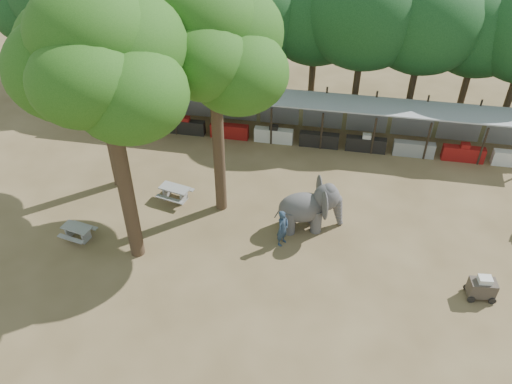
% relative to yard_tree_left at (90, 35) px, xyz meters
% --- Properties ---
extents(ground, '(100.00, 100.00, 0.00)m').
position_rel_yard_tree_left_xyz_m(ground, '(9.13, -7.19, -8.20)').
color(ground, brown).
rests_on(ground, ground).
extents(vendor_stalls, '(28.00, 2.99, 2.80)m').
position_rel_yard_tree_left_xyz_m(vendor_stalls, '(9.13, 6.65, -7.02)').
color(vendor_stalls, '#939599').
rests_on(vendor_stalls, ground).
extents(yard_tree_left, '(7.10, 6.90, 11.02)m').
position_rel_yard_tree_left_xyz_m(yard_tree_left, '(0.00, 0.00, 0.00)').
color(yard_tree_left, '#332316').
rests_on(yard_tree_left, ground).
extents(yard_tree_center, '(7.10, 6.90, 12.04)m').
position_rel_yard_tree_left_xyz_m(yard_tree_center, '(3.00, -5.00, 1.01)').
color(yard_tree_center, '#332316').
rests_on(yard_tree_center, ground).
extents(yard_tree_back, '(7.10, 6.90, 11.36)m').
position_rel_yard_tree_left_xyz_m(yard_tree_back, '(6.00, -1.00, 0.34)').
color(yard_tree_back, '#332316').
rests_on(yard_tree_back, ground).
extents(backdrop_trees, '(46.46, 5.95, 8.33)m').
position_rel_yard_tree_left_xyz_m(backdrop_trees, '(9.13, 11.81, -2.69)').
color(backdrop_trees, '#332316').
rests_on(backdrop_trees, ground).
extents(elephant, '(3.38, 2.48, 2.51)m').
position_rel_yard_tree_left_xyz_m(elephant, '(10.74, -1.85, -6.95)').
color(elephant, '#444142').
rests_on(elephant, ground).
extents(handler, '(0.71, 0.81, 1.90)m').
position_rel_yard_tree_left_xyz_m(handler, '(9.60, -3.32, -7.25)').
color(handler, '#26384C').
rests_on(handler, ground).
extents(picnic_table_near, '(1.63, 1.52, 0.70)m').
position_rel_yard_tree_left_xyz_m(picnic_table_near, '(-0.00, -4.79, -7.74)').
color(picnic_table_near, gray).
rests_on(picnic_table_near, ground).
extents(picnic_table_far, '(1.83, 1.72, 0.78)m').
position_rel_yard_tree_left_xyz_m(picnic_table_far, '(3.60, -1.03, -7.69)').
color(picnic_table_far, gray).
rests_on(picnic_table_far, ground).
extents(cart_front, '(1.24, 0.88, 1.14)m').
position_rel_yard_tree_left_xyz_m(cart_front, '(18.24, -5.02, -7.64)').
color(cart_front, '#372E26').
rests_on(cart_front, ground).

